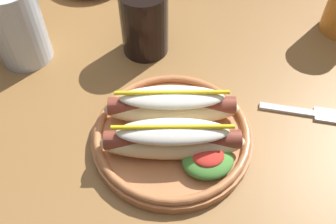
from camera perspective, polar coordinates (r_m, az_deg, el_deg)
name	(u,v)px	position (r m, az deg, el deg)	size (l,w,h in m)	color
dining_table	(173,113)	(0.70, 0.72, -0.14)	(1.31, 1.05, 0.74)	olive
hot_dog_plate	(173,130)	(0.53, 0.84, -2.84)	(0.24, 0.24, 0.08)	#B77042
fork	(305,112)	(0.62, 20.28, -0.05)	(0.12, 0.06, 0.00)	silver
soda_cup	(144,22)	(0.66, -3.64, 13.57)	(0.08, 0.08, 0.12)	black
water_cup	(16,25)	(0.68, -22.26, 12.27)	(0.09, 0.09, 0.14)	silver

